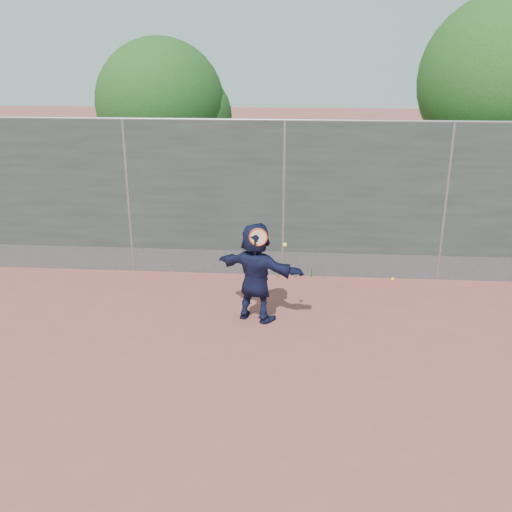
{
  "coord_description": "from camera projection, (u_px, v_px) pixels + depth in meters",
  "views": [
    {
      "loc": [
        0.31,
        -7.01,
        4.15
      ],
      "look_at": [
        -0.37,
        1.5,
        1.1
      ],
      "focal_mm": 40.0,
      "sensor_mm": 36.0,
      "label": 1
    }
  ],
  "objects": [
    {
      "name": "swing_action",
      "position": [
        261.0,
        239.0,
        8.74
      ],
      "size": [
        0.59,
        0.16,
        0.51
      ],
      "color": "red",
      "rests_on": "ground"
    },
    {
      "name": "ground",
      "position": [
        274.0,
        366.0,
        7.99
      ],
      "size": [
        80.0,
        80.0,
        0.0
      ],
      "primitive_type": "plane",
      "color": "#9E4C42",
      "rests_on": "ground"
    },
    {
      "name": "weed_clump",
      "position": [
        297.0,
        271.0,
        11.1
      ],
      "size": [
        0.68,
        0.07,
        0.3
      ],
      "color": "#387226",
      "rests_on": "ground"
    },
    {
      "name": "player",
      "position": [
        256.0,
        272.0,
        9.15
      ],
      "size": [
        1.59,
        1.07,
        1.65
      ],
      "primitive_type": "imported",
      "rotation": [
        0.0,
        0.0,
        2.72
      ],
      "color": "#141839",
      "rests_on": "ground"
    },
    {
      "name": "tree_left",
      "position": [
        168.0,
        107.0,
        13.37
      ],
      "size": [
        3.15,
        3.0,
        4.53
      ],
      "color": "#382314",
      "rests_on": "ground"
    },
    {
      "name": "ball_ground",
      "position": [
        393.0,
        279.0,
        10.97
      ],
      "size": [
        0.07,
        0.07,
        0.07
      ],
      "primitive_type": "sphere",
      "color": "#EEF336",
      "rests_on": "ground"
    },
    {
      "name": "fence",
      "position": [
        284.0,
        197.0,
        10.75
      ],
      "size": [
        20.0,
        0.06,
        3.03
      ],
      "color": "#38423D",
      "rests_on": "ground"
    }
  ]
}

